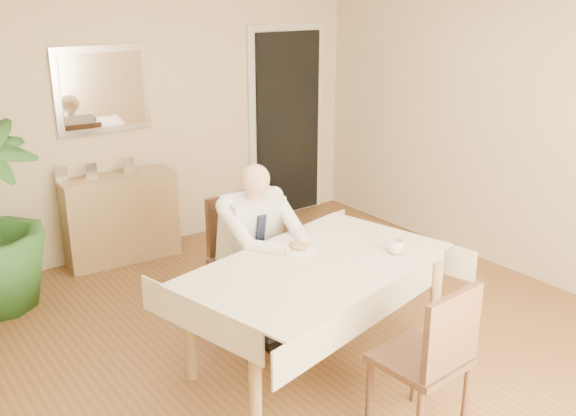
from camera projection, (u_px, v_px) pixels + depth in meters
room at (321, 170)px, 4.05m from camera, size 5.00×5.02×2.60m
doorway at (287, 125)px, 6.89m from camera, size 0.96×0.07×2.10m
mirror at (103, 90)px, 5.60m from camera, size 0.86×0.04×0.76m
dining_table at (317, 275)px, 4.05m from camera, size 1.93×1.39×0.75m
chair_far at (242, 250)px, 4.77m from camera, size 0.48×0.48×0.96m
chair_near at (432, 354)px, 3.44m from camera, size 0.47×0.47×0.93m
seated_man at (264, 244)px, 4.50m from camera, size 0.48×0.72×1.24m
plate at (299, 248)px, 4.23m from camera, size 0.26×0.26×0.02m
food at (299, 245)px, 4.23m from camera, size 0.14×0.14×0.06m
knife at (310, 247)px, 4.20m from camera, size 0.01×0.13×0.01m
fork at (300, 250)px, 4.16m from camera, size 0.01×0.13×0.01m
coffee_mug at (395, 246)px, 4.16m from camera, size 0.15×0.15×0.09m
sideboard at (121, 218)px, 5.85m from camera, size 1.03×0.42×0.81m
photo_frame_left at (61, 174)px, 5.50m from camera, size 0.10×0.02×0.14m
photo_frame_center at (91, 171)px, 5.61m from camera, size 0.10×0.02×0.14m
photo_frame_right at (128, 165)px, 5.78m from camera, size 0.10×0.02×0.14m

